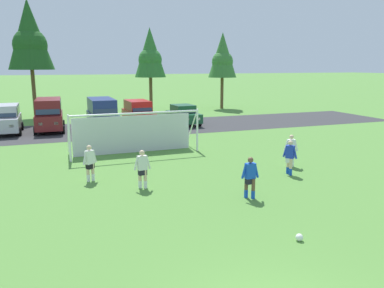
{
  "coord_description": "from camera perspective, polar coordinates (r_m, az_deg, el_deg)",
  "views": [
    {
      "loc": [
        -3.77,
        -5.34,
        5.08
      ],
      "look_at": [
        1.69,
        9.58,
        1.79
      ],
      "focal_mm": 35.65,
      "sensor_mm": 36.0,
      "label": 1
    }
  ],
  "objects": [
    {
      "name": "parked_car_slot_center_left",
      "position": [
        30.95,
        -13.29,
        4.46
      ],
      "size": [
        2.25,
        4.83,
        2.52
      ],
      "color": "navy",
      "rests_on": "ground"
    },
    {
      "name": "tree_mid_left",
      "position": [
        40.44,
        -23.15,
        14.52
      ],
      "size": [
        4.2,
        4.2,
        11.2
      ],
      "color": "brown",
      "rests_on": "ground"
    },
    {
      "name": "parking_lot_strip",
      "position": [
        31.41,
        -12.95,
        2.11
      ],
      "size": [
        52.0,
        8.4,
        0.01
      ],
      "primitive_type": "cube",
      "color": "#333335",
      "rests_on": "ground"
    },
    {
      "name": "tree_center_back",
      "position": [
        42.9,
        -6.3,
        13.2
      ],
      "size": [
        3.41,
        3.41,
        9.09
      ],
      "color": "brown",
      "rests_on": "ground"
    },
    {
      "name": "player_trailing_back",
      "position": [
        20.02,
        14.57,
        -0.96
      ],
      "size": [
        0.71,
        0.35,
        1.64
      ],
      "color": "beige",
      "rests_on": "ground"
    },
    {
      "name": "player_midfield_center",
      "position": [
        18.5,
        14.42,
        -1.97
      ],
      "size": [
        0.45,
        0.68,
        1.64
      ],
      "color": "beige",
      "rests_on": "ground"
    },
    {
      "name": "player_winger_right",
      "position": [
        16.07,
        -7.43,
        -3.76
      ],
      "size": [
        0.75,
        0.29,
        1.64
      ],
      "color": "beige",
      "rests_on": "ground"
    },
    {
      "name": "player_defender_far",
      "position": [
        14.93,
        8.67,
        -5.01
      ],
      "size": [
        0.73,
        0.34,
        1.64
      ],
      "color": "brown",
      "rests_on": "ground"
    },
    {
      "name": "parked_car_slot_left",
      "position": [
        31.95,
        -20.59,
        4.24
      ],
      "size": [
        2.31,
        4.86,
        2.52
      ],
      "color": "maroon",
      "rests_on": "ground"
    },
    {
      "name": "player_striker_near",
      "position": [
        17.49,
        -15.02,
        -2.79
      ],
      "size": [
        0.68,
        0.46,
        1.64
      ],
      "color": "beige",
      "rests_on": "ground"
    },
    {
      "name": "ground_plane",
      "position": [
        21.3,
        -9.33,
        -2.25
      ],
      "size": [
        400.0,
        400.0,
        0.0
      ],
      "primitive_type": "plane",
      "color": "#518438"
    },
    {
      "name": "tree_mid_right",
      "position": [
        45.63,
        4.58,
        12.9
      ],
      "size": [
        3.31,
        3.31,
        8.82
      ],
      "color": "brown",
      "rests_on": "ground"
    },
    {
      "name": "parked_car_slot_center",
      "position": [
        32.71,
        -8.04,
        4.63
      ],
      "size": [
        2.27,
        4.67,
        2.16
      ],
      "color": "red",
      "rests_on": "ground"
    },
    {
      "name": "parked_car_slot_far_left",
      "position": [
        32.09,
        -26.04,
        3.42
      ],
      "size": [
        2.18,
        4.62,
        2.16
      ],
      "color": "#B2B2BC",
      "rests_on": "ground"
    },
    {
      "name": "soccer_goal",
      "position": [
        22.48,
        -8.66,
        1.87
      ],
      "size": [
        7.45,
        2.06,
        2.57
      ],
      "color": "white",
      "rests_on": "ground"
    },
    {
      "name": "soccer_ball",
      "position": [
        11.97,
        15.76,
        -13.29
      ],
      "size": [
        0.22,
        0.22,
        0.22
      ],
      "color": "white",
      "rests_on": "ground"
    },
    {
      "name": "parked_car_slot_center_right",
      "position": [
        33.13,
        -1.28,
        4.42
      ],
      "size": [
        2.21,
        4.29,
        1.72
      ],
      "color": "#194C2D",
      "rests_on": "ground"
    }
  ]
}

